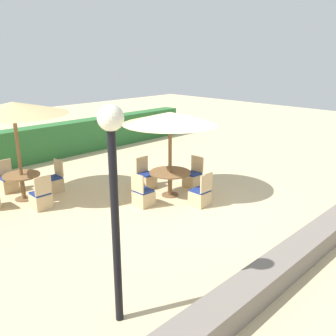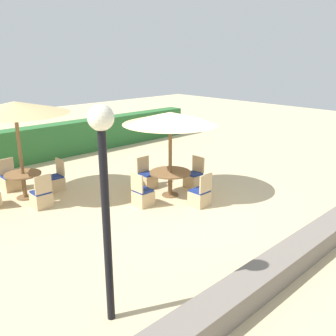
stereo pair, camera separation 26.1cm
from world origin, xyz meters
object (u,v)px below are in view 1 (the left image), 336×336
Objects in this scene: patio_chair_center_south at (200,196)px; parasol_back_left at (13,108)px; patio_chair_back_left_east at (54,183)px; parasol_center at (170,118)px; patio_chair_back_left_north at (8,183)px; patio_chair_center_west at (143,196)px; patio_chair_center_north at (146,179)px; patio_chair_back_left_south at (41,199)px; patio_chair_center_east at (193,178)px; round_table_center at (170,176)px; lamp_post at (113,175)px; round_table_back_left at (22,180)px.

patio_chair_center_south is 5.45m from parasol_back_left.
patio_chair_center_south and patio_chair_back_left_east have the same top height.
parasol_back_left is at bearing 138.89° from parasol_center.
patio_chair_back_left_north is at bearing 123.81° from patio_chair_center_south.
patio_chair_center_north is at bearing 134.47° from patio_chair_center_west.
patio_chair_back_left_north is at bearing 91.97° from patio_chair_back_left_south.
parasol_center is 2.83× the size of patio_chair_back_left_north.
patio_chair_center_west is 1.00× the size of patio_chair_center_east.
patio_chair_center_south is at bearing -149.58° from patio_chair_back_left_east.
round_table_center is at bearing 91.18° from patio_chair_center_east.
parasol_center is at bearing 90.83° from patio_chair_center_north.
patio_chair_center_east is 1.00× the size of patio_chair_center_south.
patio_chair_back_left_east is (-1.13, 2.70, 0.00)m from patio_chair_center_west.
parasol_center is 0.92× the size of parasol_back_left.
patio_chair_center_east is at bearing 30.56° from lamp_post.
round_table_center is at bearing -29.76° from patio_chair_back_left_south.
parasol_back_left is (-3.11, 2.71, 1.97)m from round_table_center.
patio_chair_back_left_east and patio_chair_back_left_north have the same top height.
lamp_post is at bearing 80.25° from patio_chair_back_left_north.
parasol_center is at bearing 91.18° from patio_chair_center_east.
patio_chair_center_north is (-0.01, 1.00, -1.98)m from parasol_center.
patio_chair_center_east is at bearing 136.69° from patio_chair_center_north.
round_table_center is at bearing 35.97° from lamp_post.
patio_chair_back_left_east is (0.93, -0.03, -0.30)m from round_table_back_left.
patio_chair_center_south is 2.10m from patio_chair_center_north.
patio_chair_back_left_east is (-2.22, 3.79, 0.00)m from patio_chair_center_south.
patio_chair_back_left_south is at bearing 150.24° from round_table_center.
round_table_back_left is at bearing 129.65° from patio_chair_center_south.
patio_chair_center_west and patio_chair_center_north have the same top height.
round_table_center is (4.30, 3.12, -1.77)m from lamp_post.
patio_chair_center_east is 1.00× the size of patio_chair_back_left_east.
patio_chair_center_east reaches higher than round_table_center.
parasol_back_left is at bearing -29.00° from patio_chair_center_north.
parasol_center is 5.21m from patio_chair_back_left_north.
patio_chair_back_left_south is (0.07, -1.90, 0.00)m from patio_chair_back_left_north.
lamp_post is 3.57× the size of patio_chair_center_west.
parasol_center reaches higher than round_table_back_left.
round_table_back_left is at bearing 116.57° from parasol_back_left.
patio_chair_center_south is 1.00× the size of patio_chair_center_north.
parasol_center reaches higher than patio_chair_center_north.
lamp_post reaches higher than parasol_center.
parasol_center reaches higher than patio_chair_center_east.
patio_chair_back_left_north is at bearing 130.62° from round_table_center.
patio_chair_back_left_east is at bearing 128.97° from parasol_center.
patio_chair_center_east is at bearing 91.00° from patio_chair_center_west.
lamp_post reaches higher than parasol_back_left.
round_table_back_left reaches higher than round_table_center.
lamp_post reaches higher than round_table_back_left.
parasol_back_left reaches higher than patio_chair_back_left_south.
lamp_post is at bearing 43.87° from patio_chair_center_north.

